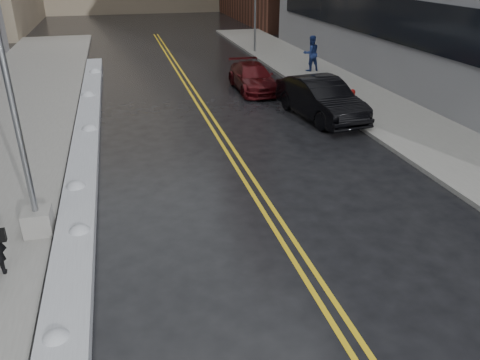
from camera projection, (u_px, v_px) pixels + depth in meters
ground at (187, 264)px, 10.45m from camera, size 160.00×160.00×0.00m
sidewalk_east at (371, 105)px, 21.41m from camera, size 4.00×50.00×0.15m
lane_line_left at (207, 120)px, 19.71m from camera, size 0.12×50.00×0.01m
lane_line_right at (214, 119)px, 19.78m from camera, size 0.12×50.00×0.01m
snow_ridge at (86, 143)px, 16.81m from camera, size 0.90×30.00×0.34m
lamppost at (20, 140)px, 10.35m from camera, size 0.65×0.65×7.62m
fire_hydrant at (352, 96)px, 20.98m from camera, size 0.26×0.26×0.73m
traffic_signal at (255, 2)px, 31.86m from camera, size 0.16×0.20×6.00m
pedestrian_east at (311, 53)px, 27.12m from camera, size 1.06×0.87×2.00m
car_black at (321, 99)px, 19.58m from camera, size 2.43×5.28×1.68m
car_maroon at (253, 78)px, 23.79m from camera, size 1.91×4.57×1.32m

